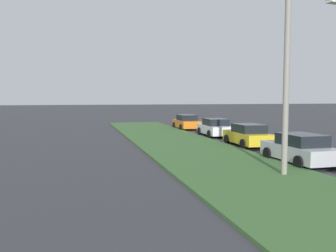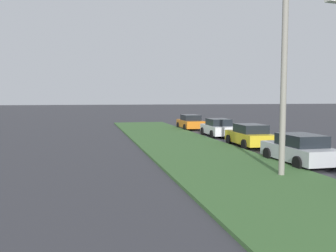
# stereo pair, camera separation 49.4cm
# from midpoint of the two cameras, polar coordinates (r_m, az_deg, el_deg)

# --- Properties ---
(grass_median) EXTENTS (60.00, 6.00, 0.12)m
(grass_median) POSITION_cam_midpoint_polar(r_m,az_deg,el_deg) (16.18, 9.95, -6.84)
(grass_median) COLOR #3D6633
(grass_median) RESTS_ON ground
(parked_car_silver) EXTENTS (4.32, 2.05, 1.47)m
(parked_car_silver) POSITION_cam_midpoint_polar(r_m,az_deg,el_deg) (18.69, 19.26, -3.45)
(parked_car_silver) COLOR #B2B5BA
(parked_car_silver) RESTS_ON ground
(parked_car_yellow) EXTENTS (4.34, 2.10, 1.47)m
(parked_car_yellow) POSITION_cam_midpoint_polar(r_m,az_deg,el_deg) (24.47, 11.87, -1.45)
(parked_car_yellow) COLOR gold
(parked_car_yellow) RESTS_ON ground
(parked_car_white) EXTENTS (4.37, 2.15, 1.47)m
(parked_car_white) POSITION_cam_midpoint_polar(r_m,az_deg,el_deg) (30.16, 6.93, -0.26)
(parked_car_white) COLOR silver
(parked_car_white) RESTS_ON ground
(parked_car_orange) EXTENTS (4.32, 2.05, 1.47)m
(parked_car_orange) POSITION_cam_midpoint_polar(r_m,az_deg,el_deg) (36.44, 2.52, 0.60)
(parked_car_orange) COLOR orange
(parked_car_orange) RESTS_ON ground
(streetlight) EXTENTS (0.66, 2.87, 7.50)m
(streetlight) POSITION_cam_midpoint_polar(r_m,az_deg,el_deg) (15.46, 18.30, 8.60)
(streetlight) COLOR gray
(streetlight) RESTS_ON ground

